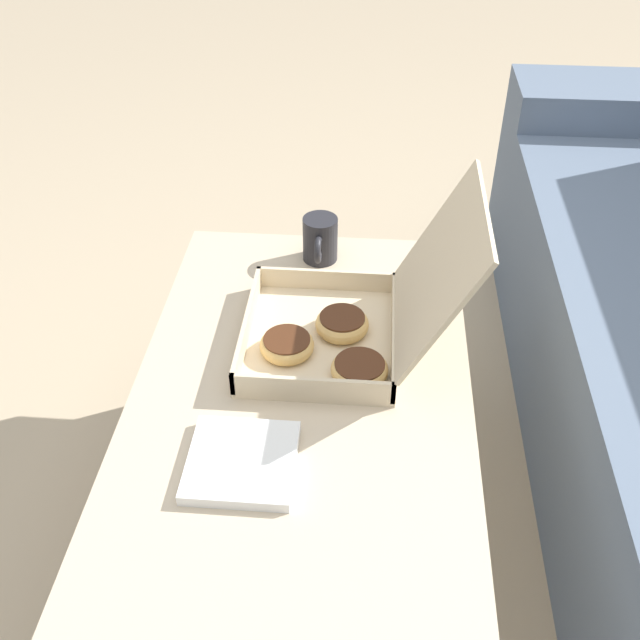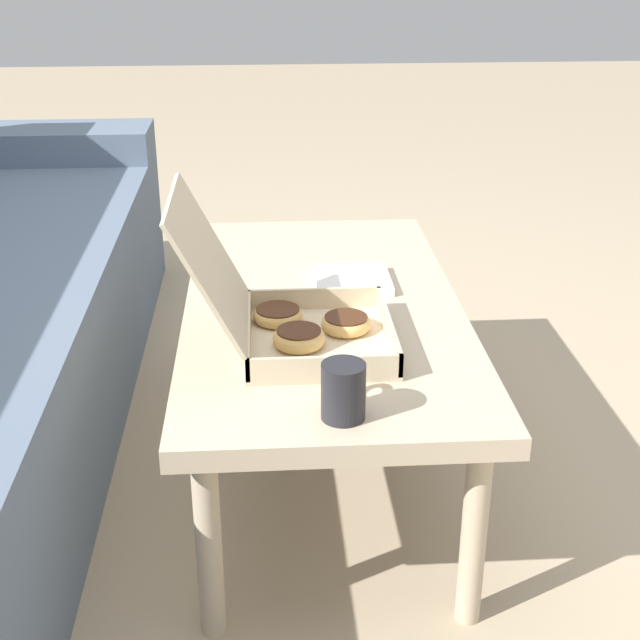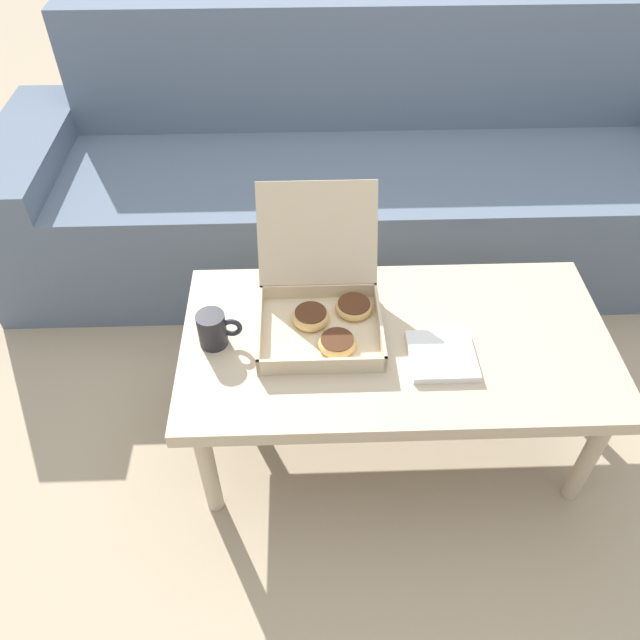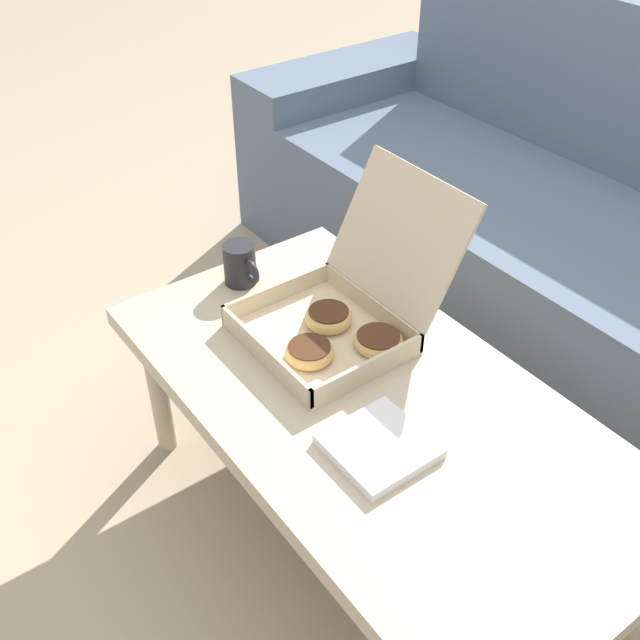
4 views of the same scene
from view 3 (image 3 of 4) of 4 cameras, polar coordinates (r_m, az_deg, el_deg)
The scene contains 6 objects.
ground_plane at distance 1.96m, azimuth 5.59°, elevation -7.28°, with size 12.00×12.00×0.00m, color tan.
couch at distance 2.34m, azimuth 4.11°, elevation 12.52°, with size 2.55×0.75×0.85m.
coffee_table at distance 1.61m, azimuth 6.90°, elevation -2.64°, with size 1.08×0.56×0.40m.
pastry_box at distance 1.58m, azimuth 0.40°, elevation 1.50°, with size 0.31×0.39×0.29m.
coffee_mug at distance 1.55m, azimuth -9.71°, elevation -0.85°, with size 0.11×0.07×0.09m.
napkin_stack at distance 1.55m, azimuth 11.08°, elevation -3.23°, with size 0.16×0.16×0.02m.
Camera 3 is at (-0.23, -1.19, 1.54)m, focal length 35.00 mm.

